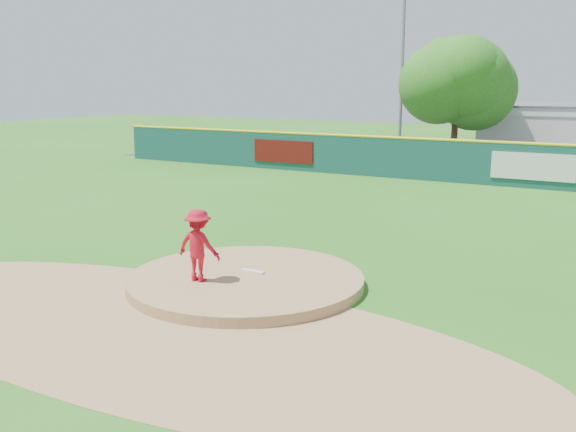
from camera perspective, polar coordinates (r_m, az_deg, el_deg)
The scene contains 12 objects.
ground at distance 15.11m, azimuth -3.76°, elevation -6.19°, with size 120.00×120.00×0.00m, color #286B19.
pitchers_mound at distance 15.11m, azimuth -3.76°, elevation -6.19°, with size 5.50×5.50×0.50m, color #9E774C.
pitching_rubber at distance 15.27m, azimuth -3.16°, elevation -4.93°, with size 0.60×0.15×0.04m, color white.
infield_dirt_arc at distance 12.85m, azimuth -11.21°, elevation -9.66°, with size 15.40×15.40×0.01m, color #9E774C.
parking_lot at distance 40.06m, azimuth 17.96°, elevation 4.56°, with size 44.00×16.00×0.02m, color #38383A.
pitcher at distance 14.54m, azimuth -7.96°, elevation -2.59°, with size 1.06×0.61×1.65m, color red.
van at distance 35.11m, azimuth 23.22°, elevation 4.34°, with size 2.19×4.76×1.32m, color white.
fence_banners at distance 32.03m, azimuth 9.55°, elevation 5.08°, with size 16.38×0.04×1.20m.
playground_slide at distance 39.83m, azimuth -1.83°, elevation 6.25°, with size 1.03×2.90×1.60m.
outfield_fence at distance 31.23m, azimuth 14.67°, elevation 4.85°, with size 40.00×0.14×2.07m.
deciduous_tree at distance 38.30m, azimuth 14.79°, elevation 11.26°, with size 5.60×5.60×7.36m.
light_pole_left at distance 41.43m, azimuth 10.14°, elevation 13.55°, with size 1.75×0.25×11.00m.
Camera 1 is at (7.92, -11.99, 4.66)m, focal length 40.00 mm.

